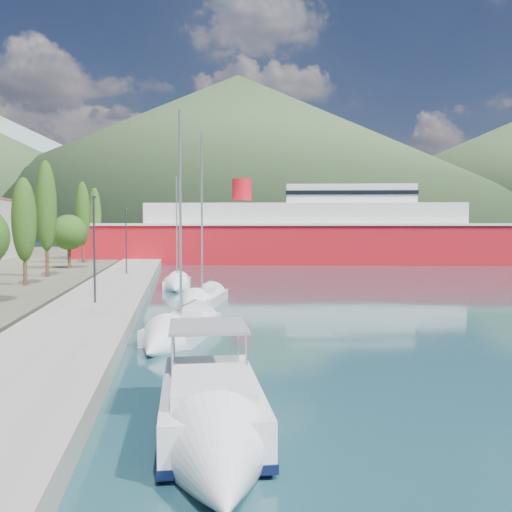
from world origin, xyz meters
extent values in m
plane|color=#1B3F47|center=(0.00, 120.00, 0.00)|extent=(1400.00, 1400.00, 0.00)
cube|color=gray|center=(-9.00, 26.00, 0.40)|extent=(5.00, 88.00, 0.80)
cone|color=gray|center=(80.00, 680.00, 90.00)|extent=(760.00, 760.00, 180.00)
cone|color=#364C2C|center=(40.00, 400.00, 57.50)|extent=(480.00, 480.00, 115.00)
cylinder|color=#47301E|center=(-15.69, 27.34, 1.59)|extent=(0.30, 0.30, 1.78)
ellipsoid|color=#284B16|center=(-15.69, 27.34, 5.65)|extent=(1.80, 1.80, 6.33)
cylinder|color=#47301E|center=(-15.69, 34.65, 1.82)|extent=(0.30, 0.30, 2.24)
ellipsoid|color=#284B16|center=(-15.69, 34.65, 6.92)|extent=(1.80, 1.80, 7.96)
cylinder|color=#47301E|center=(-15.69, 44.95, 1.86)|extent=(0.36, 0.36, 2.33)
sphere|color=#284B16|center=(-15.69, 44.95, 4.51)|extent=(3.72, 3.72, 3.72)
cylinder|color=#47301E|center=(-15.69, 53.93, 1.78)|extent=(0.30, 0.30, 2.16)
ellipsoid|color=#284B16|center=(-15.69, 53.93, 6.69)|extent=(1.80, 1.80, 7.66)
cylinder|color=#47301E|center=(-15.69, 64.05, 1.78)|extent=(0.30, 0.30, 2.15)
ellipsoid|color=#284B16|center=(-15.69, 64.05, 6.66)|extent=(1.80, 1.80, 7.62)
cylinder|color=#2D2D33|center=(-9.00, 15.94, 3.80)|extent=(0.12, 0.12, 6.00)
cube|color=#2D2D33|center=(-9.00, 16.19, 6.80)|extent=(0.15, 0.50, 0.12)
cylinder|color=#2D2D33|center=(-9.00, 36.06, 3.80)|extent=(0.12, 0.12, 6.00)
cube|color=#2D2D33|center=(-9.00, 36.31, 6.80)|extent=(0.15, 0.50, 0.12)
cube|color=black|center=(-3.50, -3.08, -0.05)|extent=(2.23, 5.81, 0.65)
cube|color=silver|center=(-3.50, -3.08, 0.70)|extent=(2.47, 6.11, 1.02)
cube|color=black|center=(-3.50, -3.08, 0.23)|extent=(2.52, 6.18, 0.20)
cube|color=silver|center=(-3.51, -3.82, 1.34)|extent=(1.96, 2.99, 0.37)
cube|color=slate|center=(-3.48, -1.45, 2.37)|extent=(2.15, 2.54, 0.09)
cone|color=silver|center=(-3.54, -6.94, 0.51)|extent=(2.44, 2.99, 2.41)
cube|color=silver|center=(-4.06, 9.47, 0.26)|extent=(3.92, 6.19, 0.92)
cube|color=silver|center=(-4.17, 9.10, 0.87)|extent=(2.02, 2.61, 0.36)
cylinder|color=silver|center=(-4.17, 9.10, 5.57)|extent=(0.12, 0.12, 9.72)
cone|color=silver|center=(-5.13, 5.94, 0.26)|extent=(3.03, 3.25, 2.35)
cube|color=silver|center=(-2.62, 20.45, 0.24)|extent=(3.72, 6.48, 0.86)
cube|color=silver|center=(-2.73, 20.06, 0.82)|extent=(1.91, 2.71, 0.34)
cylinder|color=silver|center=(-2.73, 20.06, 5.95)|extent=(0.12, 0.12, 10.55)
cone|color=silver|center=(-3.64, 16.67, 0.24)|extent=(2.87, 3.33, 2.21)
cube|color=silver|center=(-4.36, 31.11, 0.24)|extent=(2.39, 5.11, 0.86)
cube|color=silver|center=(-4.38, 30.78, 0.81)|extent=(1.40, 2.06, 0.34)
cylinder|color=silver|center=(-4.38, 30.78, 4.98)|extent=(0.12, 0.12, 8.62)
cone|color=silver|center=(-4.49, 27.90, 0.24)|extent=(2.29, 2.43, 2.20)
cube|color=red|center=(13.22, 61.95, 2.36)|extent=(63.64, 23.83, 6.02)
cube|color=silver|center=(13.22, 61.95, 5.37)|extent=(64.14, 24.29, 0.32)
cube|color=silver|center=(13.22, 61.95, 6.66)|extent=(44.24, 18.22, 3.22)
cube|color=silver|center=(19.57, 60.80, 9.57)|extent=(18.60, 10.99, 2.58)
cylinder|color=red|center=(4.76, 63.49, 10.32)|extent=(2.79, 2.79, 3.01)
camera|label=1|loc=(-4.30, -17.27, 5.15)|focal=40.00mm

